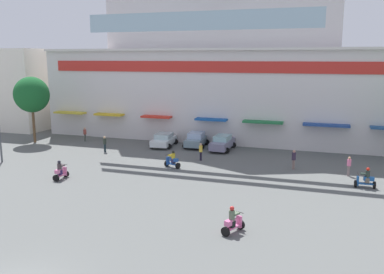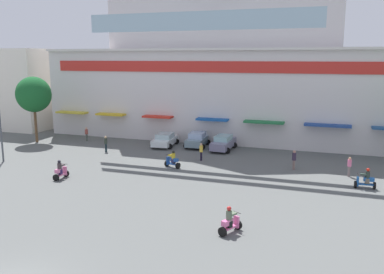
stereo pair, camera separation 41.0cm
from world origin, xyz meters
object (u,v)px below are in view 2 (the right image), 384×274
object	(u,v)px
scooter_rider_5	(173,160)
pedestrian_1	(87,133)
pedestrian_0	(201,151)
parked_car_0	(165,140)
plaza_tree_0	(34,95)
pedestrian_4	(106,143)
streetlamp_near	(0,122)
pedestrian_2	(294,159)
pedestrian_3	(349,165)
parked_car_1	(197,140)
scooter_rider_2	(230,222)
scooter_rider_0	(366,180)
parked_car_2	(223,143)
scooter_rider_6	(61,171)

from	to	relation	value
scooter_rider_5	pedestrian_1	distance (m)	15.29
pedestrian_0	parked_car_0	bearing A→B (deg)	140.14
plaza_tree_0	pedestrian_4	world-z (taller)	plaza_tree_0
pedestrian_4	streetlamp_near	xyz separation A→B (m)	(-6.85, -6.40, 2.74)
pedestrian_2	pedestrian_3	distance (m)	4.38
pedestrian_4	parked_car_1	bearing A→B (deg)	33.32
pedestrian_1	pedestrian_2	size ratio (longest dim) A/B	0.94
scooter_rider_2	pedestrian_0	distance (m)	15.81
plaza_tree_0	scooter_rider_0	xyz separation A→B (m)	(33.57, -5.88, -4.66)
scooter_rider_0	parked_car_2	bearing A→B (deg)	145.88
pedestrian_4	scooter_rider_5	bearing A→B (deg)	-21.59
scooter_rider_0	streetlamp_near	distance (m)	30.84
scooter_rider_2	pedestrian_1	world-z (taller)	pedestrian_1
scooter_rider_6	scooter_rider_5	bearing A→B (deg)	40.30
pedestrian_1	pedestrian_3	xyz separation A→B (m)	(27.60, -5.34, 0.01)
pedestrian_2	pedestrian_3	bearing A→B (deg)	-8.76
scooter_rider_6	pedestrian_0	distance (m)	12.46
pedestrian_2	streetlamp_near	bearing A→B (deg)	-167.12
scooter_rider_6	pedestrian_2	distance (m)	18.99
scooter_rider_2	pedestrian_2	bearing A→B (deg)	81.78
parked_car_0	pedestrian_3	distance (m)	19.00
parked_car_0	pedestrian_3	size ratio (longest dim) A/B	2.75
scooter_rider_6	pedestrian_3	world-z (taller)	pedestrian_3
plaza_tree_0	parked_car_0	xyz separation A→B (m)	(14.38, 2.62, -4.58)
parked_car_1	pedestrian_0	bearing A→B (deg)	-68.19
pedestrian_1	streetlamp_near	bearing A→B (deg)	-100.71
plaza_tree_0	parked_car_1	distance (m)	18.60
parked_car_1	plaza_tree_0	bearing A→B (deg)	-168.89
plaza_tree_0	pedestrian_2	world-z (taller)	plaza_tree_0
pedestrian_4	streetlamp_near	size ratio (longest dim) A/B	0.26
parked_car_2	pedestrian_1	bearing A→B (deg)	-178.16
scooter_rider_0	pedestrian_2	world-z (taller)	pedestrian_2
parked_car_0	scooter_rider_0	size ratio (longest dim) A/B	2.82
plaza_tree_0	pedestrian_1	bearing A→B (deg)	25.26
plaza_tree_0	streetlamp_near	size ratio (longest dim) A/B	1.17
parked_car_2	scooter_rider_6	world-z (taller)	scooter_rider_6
scooter_rider_2	pedestrian_3	size ratio (longest dim) A/B	0.98
scooter_rider_0	scooter_rider_5	bearing A→B (deg)	177.01
pedestrian_4	streetlamp_near	bearing A→B (deg)	-136.93
plaza_tree_0	pedestrian_1	size ratio (longest dim) A/B	4.62
pedestrian_0	pedestrian_2	distance (m)	8.32
scooter_rider_5	pedestrian_3	bearing A→B (deg)	8.28
scooter_rider_2	pedestrian_0	xyz separation A→B (m)	(-6.27, 14.52, 0.31)
pedestrian_0	pedestrian_1	xyz separation A→B (m)	(-14.95, 4.31, -0.04)
parked_car_2	scooter_rider_6	bearing A→B (deg)	-124.16
parked_car_2	pedestrian_2	world-z (taller)	pedestrian_2
parked_car_0	pedestrian_2	world-z (taller)	pedestrian_2
scooter_rider_2	pedestrian_1	distance (m)	28.37
parked_car_1	pedestrian_0	xyz separation A→B (m)	(2.18, -5.46, 0.16)
scooter_rider_0	scooter_rider_5	distance (m)	15.28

